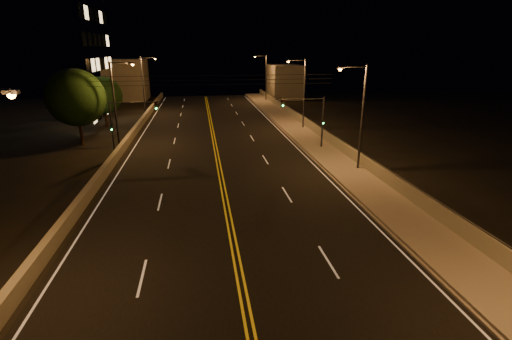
{
  "coord_description": "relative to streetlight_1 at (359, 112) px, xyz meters",
  "views": [
    {
      "loc": [
        -1.49,
        -4.89,
        10.12
      ],
      "look_at": [
        2.0,
        18.0,
        2.5
      ],
      "focal_mm": 26.0,
      "sensor_mm": 36.0,
      "label": 1
    }
  ],
  "objects": [
    {
      "name": "road",
      "position": [
        -11.51,
        -3.89,
        -5.14
      ],
      "size": [
        18.0,
        120.0,
        0.02
      ],
      "primitive_type": "cube",
      "color": "black",
      "rests_on": "ground"
    },
    {
      "name": "sidewalk",
      "position": [
        -0.71,
        -3.89,
        -5.0
      ],
      "size": [
        3.6,
        120.0,
        0.3
      ],
      "primitive_type": "cube",
      "color": "gray",
      "rests_on": "ground"
    },
    {
      "name": "curb",
      "position": [
        -2.58,
        -3.89,
        -5.07
      ],
      "size": [
        0.14,
        120.0,
        0.15
      ],
      "primitive_type": "cube",
      "color": "gray",
      "rests_on": "ground"
    },
    {
      "name": "parapet_wall",
      "position": [
        0.94,
        -3.89,
        -4.35
      ],
      "size": [
        0.3,
        120.0,
        1.0
      ],
      "primitive_type": "cube",
      "color": "gray",
      "rests_on": "sidewalk"
    },
    {
      "name": "jersey_barrier",
      "position": [
        -21.03,
        -3.89,
        -4.7
      ],
      "size": [
        0.45,
        120.0,
        0.89
      ],
      "primitive_type": "cube",
      "color": "gray",
      "rests_on": "ground"
    },
    {
      "name": "distant_building_right",
      "position": [
        4.99,
        49.54,
        -1.72
      ],
      "size": [
        6.0,
        10.0,
        6.86
      ],
      "primitive_type": "cube",
      "color": "gray",
      "rests_on": "ground"
    },
    {
      "name": "distant_building_left",
      "position": [
        -27.51,
        52.25,
        -1.09
      ],
      "size": [
        8.0,
        8.0,
        8.12
      ],
      "primitive_type": "cube",
      "color": "gray",
      "rests_on": "ground"
    },
    {
      "name": "parapet_rail",
      "position": [
        0.94,
        -3.89,
        -3.82
      ],
      "size": [
        0.06,
        120.0,
        0.06
      ],
      "primitive_type": "cylinder",
      "rotation": [
        1.57,
        0.0,
        0.0
      ],
      "color": "black",
      "rests_on": "parapet_wall"
    },
    {
      "name": "lane_markings",
      "position": [
        -11.51,
        -3.96,
        -5.12
      ],
      "size": [
        17.32,
        116.0,
        0.0
      ],
      "color": "silver",
      "rests_on": "road"
    },
    {
      "name": "streetlight_1",
      "position": [
        0.0,
        0.0,
        0.0
      ],
      "size": [
        2.55,
        0.28,
        8.88
      ],
      "color": "#2D2D33",
      "rests_on": "ground"
    },
    {
      "name": "streetlight_2",
      "position": [
        0.0,
        17.54,
        0.0
      ],
      "size": [
        2.55,
        0.28,
        8.88
      ],
      "color": "#2D2D33",
      "rests_on": "ground"
    },
    {
      "name": "streetlight_3",
      "position": [
        0.0,
        45.04,
        0.0
      ],
      "size": [
        2.55,
        0.28,
        8.88
      ],
      "color": "#2D2D33",
      "rests_on": "ground"
    },
    {
      "name": "streetlight_5",
      "position": [
        -21.43,
        11.67,
        0.0
      ],
      "size": [
        2.55,
        0.28,
        8.88
      ],
      "color": "#2D2D33",
      "rests_on": "ground"
    },
    {
      "name": "streetlight_6",
      "position": [
        -21.43,
        33.24,
        0.0
      ],
      "size": [
        2.55,
        0.28,
        8.88
      ],
      "color": "#2D2D33",
      "rests_on": "ground"
    },
    {
      "name": "traffic_signal_right",
      "position": [
        -1.58,
        7.52,
        -1.62
      ],
      "size": [
        5.11,
        0.31,
        5.49
      ],
      "color": "#2D2D33",
      "rests_on": "ground"
    },
    {
      "name": "traffic_signal_left",
      "position": [
        -20.24,
        7.52,
        -1.62
      ],
      "size": [
        5.11,
        0.31,
        5.49
      ],
      "color": "#2D2D33",
      "rests_on": "ground"
    },
    {
      "name": "overhead_wires",
      "position": [
        -11.51,
        5.61,
        2.25
      ],
      "size": [
        22.0,
        0.03,
        0.83
      ],
      "color": "black"
    },
    {
      "name": "tree_0",
      "position": [
        -25.87,
        13.21,
        0.01
      ],
      "size": [
        6.03,
        6.03,
        8.18
      ],
      "color": "black",
      "rests_on": "ground"
    },
    {
      "name": "tree_1",
      "position": [
        -25.55,
        23.47,
        -0.93
      ],
      "size": [
        4.94,
        4.94,
        6.7
      ],
      "color": "black",
      "rests_on": "ground"
    }
  ]
}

